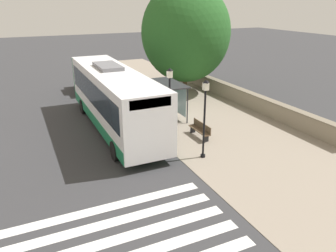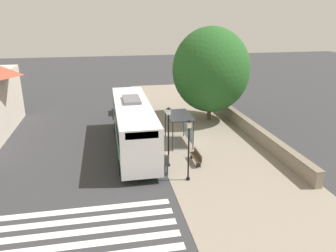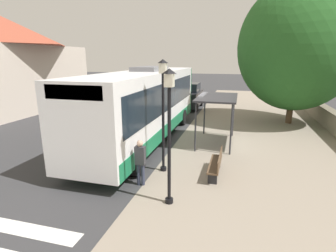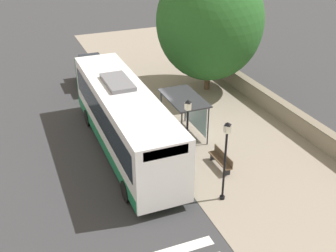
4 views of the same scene
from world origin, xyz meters
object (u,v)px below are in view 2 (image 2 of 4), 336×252
Objects in this scene: bus at (133,124)px; pedestrian at (166,162)px; parked_car_behind_bus at (130,104)px; street_lamp_far at (189,145)px; street_lamp_near at (168,132)px; shade_tree at (211,70)px; bench at (196,157)px; bus_shelter at (181,119)px.

pedestrian is (-1.62, 4.94, -1.03)m from bus.
street_lamp_far is at bearing 98.60° from parked_car_behind_bus.
pedestrian is 0.38× the size of street_lamp_near.
bus is at bearing 36.82° from shade_tree.
bench is 0.47× the size of street_lamp_far.
street_lamp_far is (-2.86, 5.81, 0.41)m from bus.
parked_car_behind_bus is at bearing -81.40° from street_lamp_far.
bus_shelter is (-3.81, -0.39, 0.07)m from bus.
street_lamp_near is 0.47× the size of shade_tree.
shade_tree reaches higher than bus.
bus_shelter is 4.19m from bench.
bus_shelter is 5.87m from pedestrian.
street_lamp_near is 13.49m from parked_car_behind_bus.
street_lamp_near is at bearing 96.52° from parked_car_behind_bus.
street_lamp_far is at bearing 66.50° from shade_tree.
street_lamp_far is at bearing 81.28° from bus_shelter.
parked_car_behind_bus is (1.10, -14.66, 0.09)m from pedestrian.
shade_tree is at bearing -112.63° from bench.
bus is at bearing -40.73° from bench.
shade_tree is (-4.18, -5.59, 2.90)m from bus_shelter.
bench is (-2.43, -1.46, -0.46)m from pedestrian.
parked_car_behind_bus is (7.48, -3.73, -3.91)m from shade_tree.
street_lamp_far is (1.18, 2.33, 1.90)m from bench.
bus_shelter is at bearing -113.97° from street_lamp_near.
bus_shelter reaches higher than bench.
bus is 7.42× the size of pedestrian.
bench is (-0.23, 3.88, -1.56)m from bus_shelter.
shade_tree is (-7.99, -5.99, 2.98)m from bus.
bus is 9.78m from parked_car_behind_bus.
parked_car_behind_bus is at bearing -75.02° from bench.
bus is at bearing 5.90° from bus_shelter.
shade_tree reaches higher than street_lamp_far.
street_lamp_far reaches higher than bench.
pedestrian is at bearing 59.73° from shade_tree.
pedestrian is 0.18× the size of shade_tree.
parked_car_behind_bus is (2.35, -15.53, -1.35)m from street_lamp_far.
bus_shelter is at bearing -112.38° from pedestrian.
parked_car_behind_bus is at bearing -26.51° from shade_tree.
street_lamp_far reaches higher than pedestrian.
street_lamp_far is (0.95, 6.21, 0.34)m from bus_shelter.
parked_car_behind_bus is (3.30, -9.32, -1.01)m from bus_shelter.
street_lamp_near reaches higher than parked_car_behind_bus.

